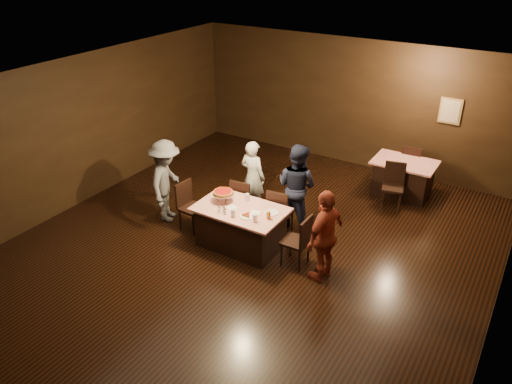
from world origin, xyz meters
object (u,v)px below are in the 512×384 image
(chair_far_right, at_px, (281,211))
(diner_navy_hoodie, at_px, (297,186))
(glass_front_right, at_px, (255,218))
(glass_amber, at_px, (269,215))
(glass_back, at_px, (247,197))
(diner_red_shirt, at_px, (325,236))
(diner_grey_knit, at_px, (166,181))
(back_table, at_px, (403,178))
(pizza_stand, at_px, (223,193))
(diner_white_jacket, at_px, (253,177))
(chair_far_left, at_px, (245,200))
(chair_back_near, at_px, (393,187))
(glass_front_left, at_px, (233,213))
(chair_end_right, at_px, (295,240))
(chair_back_far, at_px, (411,164))
(chair_end_left, at_px, (192,207))
(plate_empty, at_px, (272,213))
(main_table, at_px, (241,227))

(chair_far_right, relative_size, diner_navy_hoodie, 0.56)
(glass_front_right, height_order, glass_amber, same)
(glass_amber, xyz_separation_m, glass_back, (-0.65, 0.35, 0.00))
(diner_red_shirt, bearing_deg, diner_grey_knit, -84.18)
(back_table, height_order, diner_navy_hoodie, diner_navy_hoodie)
(back_table, distance_m, glass_amber, 3.80)
(pizza_stand, relative_size, glass_front_right, 2.71)
(pizza_stand, relative_size, glass_amber, 2.71)
(diner_white_jacket, distance_m, diner_red_shirt, 2.51)
(chair_far_left, xyz_separation_m, chair_back_near, (2.27, 2.06, 0.00))
(diner_red_shirt, xyz_separation_m, glass_front_left, (-1.61, -0.22, 0.04))
(chair_end_right, relative_size, glass_front_left, 6.79)
(chair_back_far, xyz_separation_m, glass_front_left, (-1.82, -4.41, 0.37))
(diner_white_jacket, xyz_separation_m, diner_navy_hoodie, (1.01, -0.05, 0.08))
(chair_end_left, distance_m, diner_navy_hoodie, 2.02)
(chair_back_far, bearing_deg, diner_navy_hoodie, 61.80)
(chair_end_left, distance_m, plate_empty, 1.68)
(chair_far_left, height_order, chair_back_near, same)
(chair_back_far, distance_m, diner_navy_hoodie, 3.27)
(diner_grey_knit, xyz_separation_m, glass_front_right, (2.20, -0.32, 0.01))
(back_table, xyz_separation_m, glass_front_left, (-1.82, -3.81, 0.46))
(diner_red_shirt, bearing_deg, diner_navy_hoodie, -128.81)
(main_table, height_order, chair_end_left, chair_end_left)
(chair_back_near, relative_size, glass_front_right, 6.79)
(chair_far_right, xyz_separation_m, pizza_stand, (-0.80, -0.70, 0.48))
(plate_empty, bearing_deg, chair_far_left, 147.72)
(chair_far_left, bearing_deg, diner_navy_hoodie, -161.46)
(chair_end_left, xyz_separation_m, glass_amber, (1.70, -0.05, 0.37))
(pizza_stand, bearing_deg, diner_navy_hoodie, 50.27)
(glass_back, bearing_deg, back_table, 59.01)
(plate_empty, bearing_deg, chair_end_right, -15.26)
(chair_end_right, distance_m, diner_grey_knit, 2.87)
(diner_red_shirt, height_order, glass_front_right, diner_red_shirt)
(diner_white_jacket, distance_m, plate_empty, 1.48)
(pizza_stand, relative_size, glass_back, 2.71)
(chair_far_left, distance_m, diner_white_jacket, 0.55)
(chair_far_left, xyz_separation_m, glass_front_left, (0.45, -1.05, 0.37))
(chair_far_right, xyz_separation_m, diner_red_shirt, (1.26, -0.83, 0.33))
(chair_end_left, relative_size, glass_amber, 6.79)
(chair_far_right, xyz_separation_m, plate_empty, (0.15, -0.60, 0.30))
(chair_far_right, xyz_separation_m, diner_white_jacket, (-0.89, 0.46, 0.29))
(chair_far_left, xyz_separation_m, chair_back_far, (2.27, 3.36, 0.00))
(main_table, relative_size, glass_front_right, 11.43)
(chair_back_far, distance_m, glass_amber, 4.36)
(chair_back_far, distance_m, glass_front_right, 4.60)
(chair_back_near, xyz_separation_m, glass_front_right, (-1.42, -3.06, 0.37))
(chair_back_far, relative_size, glass_amber, 6.79)
(diner_grey_knit, bearing_deg, chair_far_left, -84.80)
(back_table, distance_m, chair_end_right, 3.59)
(chair_end_right, distance_m, glass_amber, 0.62)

